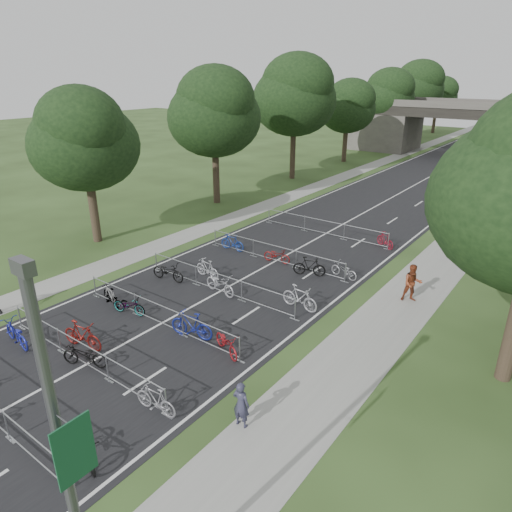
{
  "coord_description": "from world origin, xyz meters",
  "views": [
    {
      "loc": [
        14.02,
        -0.56,
        10.47
      ],
      "look_at": [
        0.2,
        17.96,
        1.1
      ],
      "focal_mm": 32.0,
      "sensor_mm": 36.0,
      "label": 1
    }
  ],
  "objects_px": {
    "overpass_bridge": "(472,129)",
    "pedestrian_b": "(412,283)",
    "lamppost": "(69,483)",
    "pedestrian_a": "(241,405)"
  },
  "relations": [
    {
      "from": "pedestrian_a",
      "to": "pedestrian_b",
      "type": "bearing_deg",
      "value": -102.01
    },
    {
      "from": "lamppost",
      "to": "pedestrian_a",
      "type": "height_order",
      "value": "lamppost"
    },
    {
      "from": "lamppost",
      "to": "pedestrian_b",
      "type": "bearing_deg",
      "value": 90.55
    },
    {
      "from": "pedestrian_a",
      "to": "pedestrian_b",
      "type": "height_order",
      "value": "pedestrian_b"
    },
    {
      "from": "pedestrian_a",
      "to": "overpass_bridge",
      "type": "bearing_deg",
      "value": -88.5
    },
    {
      "from": "pedestrian_a",
      "to": "lamppost",
      "type": "bearing_deg",
      "value": 98.22
    },
    {
      "from": "overpass_bridge",
      "to": "pedestrian_b",
      "type": "relative_size",
      "value": 16.4
    },
    {
      "from": "lamppost",
      "to": "pedestrian_a",
      "type": "relative_size",
      "value": 5.07
    },
    {
      "from": "lamppost",
      "to": "pedestrian_b",
      "type": "distance_m",
      "value": 18.29
    },
    {
      "from": "overpass_bridge",
      "to": "pedestrian_b",
      "type": "height_order",
      "value": "overpass_bridge"
    }
  ]
}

